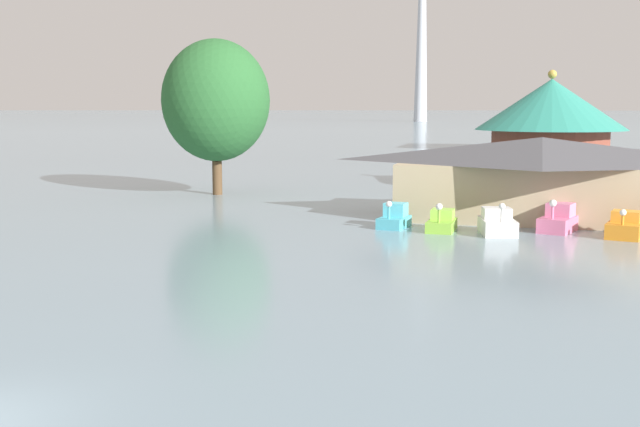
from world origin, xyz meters
TOP-DOWN VIEW (x-y plane):
  - pedal_boat_cyan at (4.25, 29.06)m, footprint 1.66×2.41m
  - pedal_boat_lime at (6.89, 28.65)m, footprint 1.46×2.59m
  - pedal_boat_white at (9.81, 28.27)m, footprint 2.22×2.99m
  - pedal_boat_pink at (12.92, 30.06)m, footprint 2.29×3.07m
  - pedal_boat_orange at (16.13, 28.90)m, footprint 2.16×2.82m
  - boathouse at (11.98, 34.68)m, footprint 17.61×8.81m
  - green_roof_pavilion at (12.74, 51.94)m, footprint 11.84×11.84m
  - shoreline_tree_tall_left at (-11.35, 41.53)m, footprint 8.01×8.01m

SIDE VIEW (x-z plane):
  - pedal_boat_lime at x=6.89m, z-range -0.35..1.27m
  - pedal_boat_cyan at x=4.25m, z-range -0.26..1.32m
  - pedal_boat_orange at x=16.13m, z-range -0.24..1.32m
  - pedal_boat_white at x=9.81m, z-range -0.33..1.44m
  - pedal_boat_pink at x=12.92m, z-range -0.31..1.51m
  - boathouse at x=11.98m, z-range 0.12..4.93m
  - green_roof_pavilion at x=12.74m, z-range 0.22..9.65m
  - shoreline_tree_tall_left at x=-11.35m, z-range 1.24..12.77m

